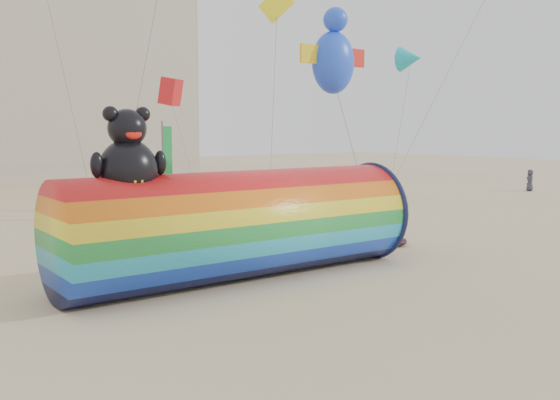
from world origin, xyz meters
TOP-DOWN VIEW (x-y plane):
  - ground at (0.00, 0.00)m, footprint 160.00×160.00m
  - windsock_assembly at (-1.02, 1.56)m, footprint 11.80×3.59m
  - kite_handler at (5.79, 3.54)m, footprint 0.74×0.62m
  - fabric_bundle at (6.46, 2.59)m, footprint 2.62×1.35m
  - festival_banners at (-0.09, 16.64)m, footprint 11.11×2.70m

SIDE VIEW (x-z plane):
  - ground at x=0.00m, z-range 0.00..0.00m
  - fabric_bundle at x=6.46m, z-range -0.03..0.37m
  - kite_handler at x=5.79m, z-range 0.00..1.74m
  - windsock_assembly at x=-1.02m, z-range -0.92..4.52m
  - festival_banners at x=-0.09m, z-range 0.04..5.24m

